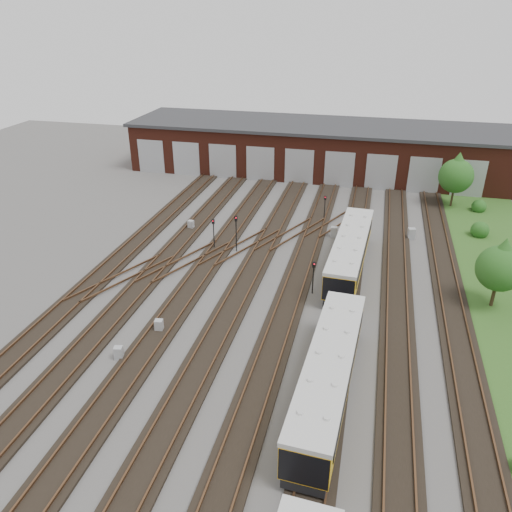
# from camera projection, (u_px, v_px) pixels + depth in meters

# --- Properties ---
(ground) EXTENTS (120.00, 120.00, 0.00)m
(ground) POSITION_uv_depth(u_px,v_px,m) (244.00, 343.00, 33.46)
(ground) COLOR #464341
(ground) RESTS_ON ground
(track_network) EXTENTS (30.40, 70.00, 0.33)m
(track_network) POSITION_uv_depth(u_px,v_px,m) (244.00, 336.00, 33.96)
(track_network) COLOR black
(track_network) RESTS_ON ground
(maintenance_shed) EXTENTS (51.00, 12.50, 6.35)m
(maintenance_shed) POSITION_uv_depth(u_px,v_px,m) (321.00, 148.00, 66.68)
(maintenance_shed) COLOR #501F14
(maintenance_shed) RESTS_ON ground
(metro_train) EXTENTS (3.16, 45.69, 2.81)m
(metro_train) POSITION_uv_depth(u_px,v_px,m) (329.00, 375.00, 27.93)
(metro_train) COLOR black
(metro_train) RESTS_ON ground
(signal_mast_0) EXTENTS (0.24, 0.22, 2.98)m
(signal_mast_0) POSITION_uv_depth(u_px,v_px,m) (214.00, 230.00, 45.51)
(signal_mast_0) COLOR black
(signal_mast_0) RESTS_ON ground
(signal_mast_1) EXTENTS (0.30, 0.28, 3.50)m
(signal_mast_1) POSITION_uv_depth(u_px,v_px,m) (236.00, 229.00, 44.97)
(signal_mast_1) COLOR black
(signal_mast_1) RESTS_ON ground
(signal_mast_2) EXTENTS (0.23, 0.21, 2.57)m
(signal_mast_2) POSITION_uv_depth(u_px,v_px,m) (325.00, 204.00, 52.16)
(signal_mast_2) COLOR black
(signal_mast_2) RESTS_ON ground
(signal_mast_3) EXTENTS (0.27, 0.26, 2.76)m
(signal_mast_3) POSITION_uv_depth(u_px,v_px,m) (313.00, 273.00, 38.47)
(signal_mast_3) COLOR black
(signal_mast_3) RESTS_ON ground
(relay_cabinet_0) EXTENTS (0.62, 0.55, 0.89)m
(relay_cabinet_0) POSITION_uv_depth(u_px,v_px,m) (119.00, 353.00, 31.80)
(relay_cabinet_0) COLOR #9D9FA2
(relay_cabinet_0) RESTS_ON ground
(relay_cabinet_1) EXTENTS (0.61, 0.53, 0.92)m
(relay_cabinet_1) POSITION_uv_depth(u_px,v_px,m) (191.00, 225.00, 50.31)
(relay_cabinet_1) COLOR #9D9FA2
(relay_cabinet_1) RESTS_ON ground
(relay_cabinet_2) EXTENTS (0.62, 0.54, 0.92)m
(relay_cabinet_2) POSITION_uv_depth(u_px,v_px,m) (159.00, 326.00, 34.47)
(relay_cabinet_2) COLOR #9D9FA2
(relay_cabinet_2) RESTS_ON ground
(relay_cabinet_3) EXTENTS (0.63, 0.53, 1.03)m
(relay_cabinet_3) POSITION_uv_depth(u_px,v_px,m) (334.00, 232.00, 48.58)
(relay_cabinet_3) COLOR #9D9FA2
(relay_cabinet_3) RESTS_ON ground
(relay_cabinet_4) EXTENTS (0.75, 0.67, 1.10)m
(relay_cabinet_4) POSITION_uv_depth(u_px,v_px,m) (411.00, 234.00, 48.13)
(relay_cabinet_4) COLOR #9D9FA2
(relay_cabinet_4) RESTS_ON ground
(tree_0) EXTENTS (3.73, 3.73, 6.19)m
(tree_0) POSITION_uv_depth(u_px,v_px,m) (457.00, 172.00, 54.48)
(tree_0) COLOR #2F2515
(tree_0) RESTS_ON ground
(tree_3) EXTENTS (3.40, 3.40, 5.63)m
(tree_3) POSITION_uv_depth(u_px,v_px,m) (501.00, 263.00, 35.97)
(tree_3) COLOR #2F2515
(tree_3) RESTS_ON ground
(bush_1) EXTENTS (1.73, 1.73, 1.73)m
(bush_1) POSITION_uv_depth(u_px,v_px,m) (480.00, 228.00, 48.59)
(bush_1) COLOR #194A15
(bush_1) RESTS_ON ground
(bush_2) EXTENTS (1.56, 1.56, 1.56)m
(bush_2) POSITION_uv_depth(u_px,v_px,m) (479.00, 205.00, 54.53)
(bush_2) COLOR #194A15
(bush_2) RESTS_ON ground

